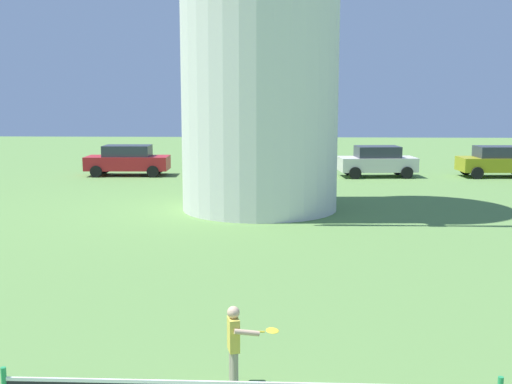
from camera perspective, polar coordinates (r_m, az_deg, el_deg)
The scene contains 5 objects.
player_far at distance 9.03m, azimuth -1.87°, elevation -13.28°, with size 0.76×0.38×1.17m.
parked_car_red at distance 33.35m, azimuth -11.48°, elevation 2.86°, with size 4.28×2.01×1.56m.
parked_car_silver at distance 32.66m, azimuth -0.53°, elevation 2.91°, with size 4.38×2.05×1.56m.
parked_car_cream at distance 32.71m, azimuth 10.86°, elevation 2.76°, with size 3.97×2.18×1.56m.
parked_car_mustard at distance 34.32m, azimuth 20.91°, elevation 2.62°, with size 3.88×2.03×1.56m.
Camera 1 is at (0.52, -4.08, 4.02)m, focal length 44.42 mm.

